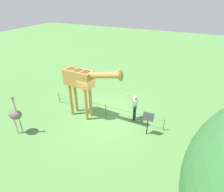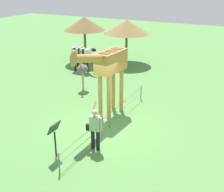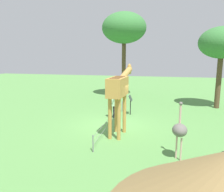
% 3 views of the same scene
% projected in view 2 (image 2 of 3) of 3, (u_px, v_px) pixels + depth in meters
% --- Properties ---
extents(ground_plane, '(60.00, 60.00, 0.00)m').
position_uv_depth(ground_plane, '(107.00, 127.00, 12.83)').
color(ground_plane, '#568E47').
extents(giraffe, '(3.65, 0.83, 3.50)m').
position_uv_depth(giraffe, '(108.00, 66.00, 13.05)').
color(giraffe, '#BC8942').
rests_on(giraffe, ground_plane).
extents(visitor, '(0.61, 0.58, 1.73)m').
position_uv_depth(visitor, '(95.00, 127.00, 10.90)').
color(visitor, black).
rests_on(visitor, ground_plane).
extents(zebra, '(0.53, 1.82, 1.66)m').
position_uv_depth(zebra, '(82.00, 54.00, 19.79)').
color(zebra, black).
rests_on(zebra, ground_plane).
extents(ostrich, '(0.70, 0.56, 2.25)m').
position_uv_depth(ostrich, '(82.00, 69.00, 16.60)').
color(ostrich, '#CC9E93').
rests_on(ostrich, ground_plane).
extents(shade_hut_near, '(2.93, 2.93, 3.23)m').
position_uv_depth(shade_hut_near, '(84.00, 24.00, 21.43)').
color(shade_hut_near, brown).
rests_on(shade_hut_near, ground_plane).
extents(shade_hut_far, '(3.14, 3.14, 3.06)m').
position_uv_depth(shade_hut_far, '(127.00, 27.00, 21.18)').
color(shade_hut_far, brown).
rests_on(shade_hut_far, ground_plane).
extents(info_sign, '(0.56, 0.21, 1.32)m').
position_uv_depth(info_sign, '(54.00, 132.00, 10.44)').
color(info_sign, black).
rests_on(info_sign, ground_plane).
extents(wire_fence, '(7.05, 0.05, 0.75)m').
position_uv_depth(wire_fence, '(109.00, 119.00, 12.63)').
color(wire_fence, slate).
rests_on(wire_fence, ground_plane).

